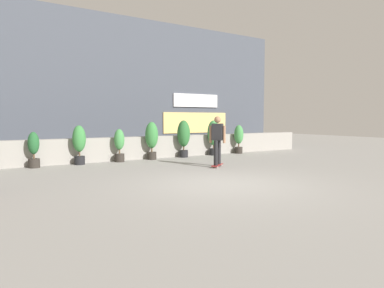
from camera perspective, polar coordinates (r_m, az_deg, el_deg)
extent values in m
plane|color=gray|center=(8.44, 5.45, -6.75)|extent=(48.00, 48.00, 0.00)
cube|color=gray|center=(13.60, -10.12, -0.69)|extent=(18.00, 0.40, 0.90)
cube|color=#424751|center=(17.40, -15.25, 9.53)|extent=(20.00, 2.00, 6.50)
cube|color=white|center=(18.49, 0.69, 7.34)|extent=(2.80, 0.08, 0.70)
cube|color=#F2CC72|center=(18.47, 0.67, 3.62)|extent=(4.00, 0.06, 1.10)
cylinder|color=#2D2823|center=(12.29, -25.10, -2.96)|extent=(0.36, 0.36, 0.30)
cylinder|color=brown|center=(12.27, -25.13, -1.92)|extent=(0.06, 0.06, 0.15)
ellipsoid|color=#235B2D|center=(12.23, -25.20, 0.14)|extent=(0.36, 0.36, 0.73)
cylinder|color=black|center=(12.55, -18.44, -2.63)|extent=(0.36, 0.36, 0.30)
cylinder|color=brown|center=(12.52, -18.46, -1.61)|extent=(0.06, 0.06, 0.15)
ellipsoid|color=#387F3D|center=(12.48, -18.52, 0.86)|extent=(0.46, 0.46, 0.93)
cylinder|color=#2D2823|center=(12.97, -12.13, -2.29)|extent=(0.36, 0.36, 0.30)
cylinder|color=brown|center=(12.94, -12.15, -1.30)|extent=(0.06, 0.06, 0.15)
ellipsoid|color=#428C47|center=(12.91, -12.18, 0.75)|extent=(0.38, 0.38, 0.78)
cylinder|color=#2D2823|center=(13.48, -6.79, -1.98)|extent=(0.36, 0.36, 0.30)
cylinder|color=brown|center=(13.45, -6.80, -1.03)|extent=(0.06, 0.06, 0.15)
ellipsoid|color=#387F3D|center=(13.41, -6.82, 1.50)|extent=(0.51, 0.51, 1.04)
cylinder|color=black|center=(14.16, -1.41, -1.65)|extent=(0.36, 0.36, 0.30)
cylinder|color=brown|center=(14.14, -1.41, -0.74)|extent=(0.06, 0.06, 0.15)
ellipsoid|color=#2D6B33|center=(14.10, -1.42, 1.78)|extent=(0.54, 0.54, 1.10)
cylinder|color=black|center=(15.00, 3.64, -1.33)|extent=(0.36, 0.36, 0.30)
cylinder|color=brown|center=(14.98, 3.64, -0.47)|extent=(0.06, 0.06, 0.15)
ellipsoid|color=#428C47|center=(14.94, 3.65, 1.91)|extent=(0.54, 0.54, 1.10)
cylinder|color=#2D2823|center=(15.88, 7.87, -1.05)|extent=(0.36, 0.36, 0.30)
cylinder|color=brown|center=(15.86, 7.88, -0.24)|extent=(0.06, 0.06, 0.15)
ellipsoid|color=#428C47|center=(15.83, 7.90, 1.61)|extent=(0.43, 0.43, 0.87)
cube|color=maroon|center=(11.38, 4.29, -3.54)|extent=(0.76, 0.65, 0.02)
cylinder|color=silver|center=(11.12, 4.31, -3.92)|extent=(0.06, 0.06, 0.06)
cylinder|color=silver|center=(11.17, 3.52, -3.89)|extent=(0.06, 0.06, 0.06)
cylinder|color=silver|center=(11.62, 5.02, -3.58)|extent=(0.06, 0.06, 0.06)
cylinder|color=silver|center=(11.66, 4.26, -3.54)|extent=(0.06, 0.06, 0.06)
cylinder|color=black|center=(11.16, 4.04, -1.52)|extent=(0.14, 0.14, 0.82)
cylinder|color=black|center=(11.51, 4.55, -1.35)|extent=(0.14, 0.14, 0.82)
cube|color=#262628|center=(11.29, 4.32, 2.05)|extent=(0.38, 0.41, 0.56)
sphere|color=#9E7051|center=(11.28, 4.33, 4.13)|extent=(0.22, 0.22, 0.22)
cylinder|color=#9E7051|center=(11.23, 5.47, 1.62)|extent=(0.09, 0.09, 0.58)
cylinder|color=#9E7051|center=(11.36, 3.18, 1.67)|extent=(0.09, 0.09, 0.58)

